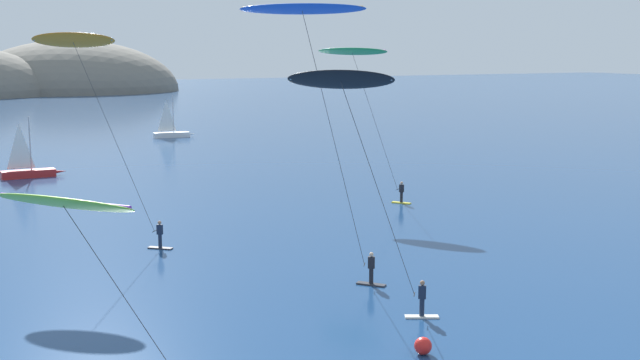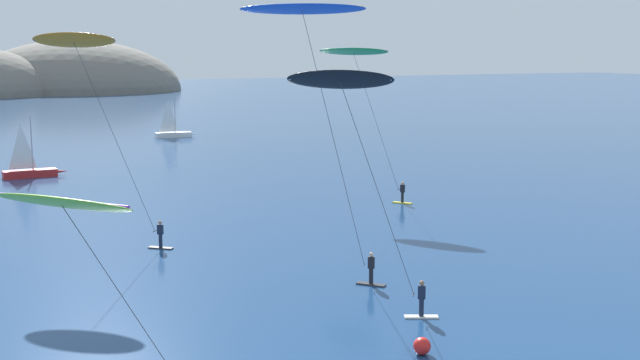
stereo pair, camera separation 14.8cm
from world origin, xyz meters
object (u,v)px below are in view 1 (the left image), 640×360
sailboat_far (174,133)px  kitesurfer_green (356,62)px  kitesurfer_blue (308,31)px  kitesurfer_lime (72,216)px  sailboat_near (32,170)px  kitesurfer_orange (79,54)px  marker_buoy (423,346)px  kitesurfer_black (348,99)px

sailboat_far → kitesurfer_green: bearing=-90.3°
kitesurfer_blue → kitesurfer_lime: bearing=-145.6°
kitesurfer_blue → sailboat_near: bearing=100.6°
kitesurfer_orange → kitesurfer_green: (22.11, 5.87, -0.67)m
sailboat_near → kitesurfer_lime: size_ratio=0.80×
kitesurfer_orange → kitesurfer_blue: bearing=-57.9°
kitesurfer_green → marker_buoy: bearing=-114.8°
marker_buoy → kitesurfer_black: bearing=92.9°
kitesurfer_green → kitesurfer_black: size_ratio=1.09×
kitesurfer_lime → kitesurfer_orange: bearing=78.5°
kitesurfer_lime → marker_buoy: size_ratio=10.60×
kitesurfer_black → marker_buoy: 10.93m
kitesurfer_orange → kitesurfer_black: bearing=-67.2°
kitesurfer_green → marker_buoy: 34.94m
sailboat_far → kitesurfer_blue: 72.59m
kitesurfer_orange → kitesurfer_lime: bearing=-101.5°
kitesurfer_blue → kitesurfer_black: bearing=-96.8°
sailboat_near → kitesurfer_orange: (-0.47, -29.10, 10.88)m
marker_buoy → kitesurfer_blue: bearing=88.2°
sailboat_far → marker_buoy: bearing=-100.0°
kitesurfer_black → marker_buoy: bearing=-87.1°
kitesurfer_black → kitesurfer_green: bearing=59.9°
sailboat_near → marker_buoy: size_ratio=8.45×
kitesurfer_green → kitesurfer_blue: (-13.63, -19.38, 1.86)m
sailboat_near → kitesurfer_black: 49.20m
sailboat_far → kitesurfer_blue: bearing=-101.2°
kitesurfer_green → kitesurfer_orange: bearing=-165.1°
sailboat_near → kitesurfer_lime: bearing=-95.6°
sailboat_near → kitesurfer_black: (7.39, -47.80, 9.04)m
kitesurfer_orange → marker_buoy: 28.04m
sailboat_near → kitesurfer_orange: kitesurfer_orange is taller
sailboat_far → kitesurfer_lime: bearing=-108.8°
sailboat_far → kitesurfer_orange: size_ratio=0.46×
sailboat_far → marker_buoy: (-14.26, -81.09, -0.29)m
kitesurfer_orange → kitesurfer_lime: 23.51m
sailboat_far → kitesurfer_orange: kitesurfer_orange is taller
sailboat_far → kitesurfer_black: 77.31m
kitesurfer_blue → marker_buoy: size_ratio=20.12×
kitesurfer_orange → kitesurfer_black: (7.86, -18.70, -1.84)m
kitesurfer_lime → kitesurfer_green: bearing=46.7°
sailboat_far → kitesurfer_lime: (-26.99, -79.17, 5.75)m
kitesurfer_green → kitesurfer_black: (-14.25, -24.57, -1.17)m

